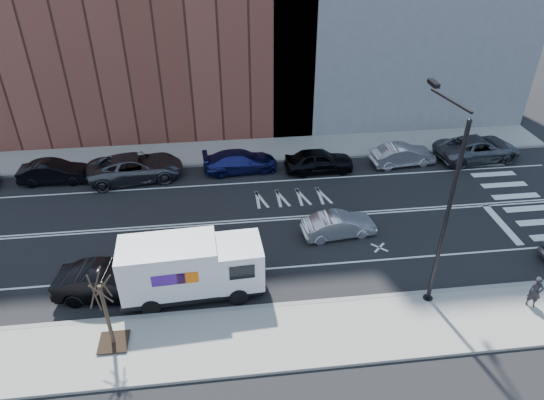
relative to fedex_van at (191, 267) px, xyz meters
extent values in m
plane|color=black|center=(3.78, 5.60, -1.56)|extent=(120.00, 120.00, 0.00)
cube|color=gray|center=(3.78, -3.20, -1.49)|extent=(44.00, 3.60, 0.15)
cube|color=gray|center=(3.78, 14.40, -1.49)|extent=(44.00, 3.60, 0.15)
cube|color=gray|center=(3.78, -1.40, -1.48)|extent=(44.00, 0.25, 0.17)
cube|color=gray|center=(3.78, 12.60, -1.48)|extent=(44.00, 0.25, 0.17)
cylinder|color=black|center=(10.78, -1.80, 2.94)|extent=(0.18, 0.18, 9.00)
cylinder|color=black|center=(10.78, -1.80, -1.46)|extent=(0.44, 0.44, 0.20)
sphere|color=black|center=(10.78, -1.80, 7.39)|extent=(0.20, 0.20, 0.20)
cylinder|color=black|center=(10.78, -0.10, 7.54)|extent=(0.11, 3.49, 0.48)
cube|color=black|center=(10.78, 1.60, 7.64)|extent=(0.25, 0.80, 0.18)
cube|color=#FFF2CC|center=(10.78, 1.60, 7.54)|extent=(0.18, 0.55, 0.03)
cube|color=black|center=(-3.22, -2.80, -1.33)|extent=(1.20, 1.20, 0.04)
cylinder|color=#382B1E|center=(-3.22, -2.80, 0.19)|extent=(0.16, 0.16, 3.20)
cylinder|color=#382B1E|center=(-2.97, -2.80, 1.59)|extent=(0.06, 0.80, 1.44)
cylinder|color=#382B1E|center=(-3.14, -2.56, 1.59)|extent=(0.81, 0.31, 1.19)
cylinder|color=#382B1E|center=(-3.42, -2.65, 1.59)|extent=(0.58, 0.76, 1.50)
cylinder|color=#382B1E|center=(-3.42, -2.95, 1.59)|extent=(0.47, 0.61, 1.37)
cylinder|color=#382B1E|center=(-3.14, -3.04, 1.59)|extent=(0.72, 0.29, 1.13)
cube|color=black|center=(-0.02, 0.00, -1.10)|extent=(6.47, 2.47, 0.31)
cube|color=silver|center=(2.24, 0.11, 0.03)|extent=(2.16, 2.31, 2.05)
cube|color=black|center=(3.28, 0.16, 0.34)|extent=(0.16, 1.90, 0.98)
cube|color=black|center=(2.29, -1.01, 0.34)|extent=(1.13, 0.10, 0.72)
cube|color=black|center=(2.18, 1.23, 0.34)|extent=(1.13, 0.10, 0.72)
cube|color=black|center=(3.24, 0.16, -1.00)|extent=(0.26, 2.06, 0.36)
cube|color=silver|center=(-0.94, -0.05, 0.23)|extent=(4.42, 2.47, 2.36)
cube|color=#47198C|center=(-0.88, -1.20, 0.39)|extent=(1.44, 0.09, 0.56)
cube|color=orange|center=(-0.06, -1.15, 0.39)|extent=(0.92, 0.07, 0.56)
cube|color=#47198C|center=(-1.00, 1.10, 0.39)|extent=(1.44, 0.09, 0.56)
cube|color=orange|center=(-0.18, 1.14, 0.39)|extent=(0.92, 0.07, 0.56)
cylinder|color=black|center=(2.08, -0.92, -1.13)|extent=(0.88, 0.33, 0.86)
cylinder|color=black|center=(1.98, 1.13, -1.13)|extent=(0.88, 0.33, 0.86)
cylinder|color=black|center=(-1.81, -1.12, -1.13)|extent=(0.88, 0.33, 0.86)
cylinder|color=black|center=(-1.92, 0.93, -1.13)|extent=(0.88, 0.33, 0.86)
imported|color=black|center=(-9.08, 11.55, -0.84)|extent=(4.40, 1.59, 1.44)
imported|color=#47494F|center=(-3.87, 11.34, -0.72)|extent=(6.37, 3.59, 1.68)
imported|color=navy|center=(2.98, 11.61, -0.84)|extent=(5.09, 2.38, 1.44)
imported|color=black|center=(8.22, 10.94, -0.78)|extent=(4.65, 1.96, 1.57)
imported|color=#B6B7BB|center=(14.12, 11.18, -0.83)|extent=(4.56, 1.98, 1.46)
imported|color=#505458|center=(19.60, 11.35, -0.74)|extent=(6.20, 3.34, 1.65)
imported|color=silver|center=(7.84, 3.68, -0.90)|extent=(4.16, 1.86, 1.33)
imported|color=black|center=(-3.72, 0.23, -0.74)|extent=(5.21, 2.42, 1.65)
imported|color=black|center=(15.23, -2.78, -0.61)|extent=(0.68, 0.57, 1.60)
camera|label=1|loc=(1.68, -17.24, 14.45)|focal=32.00mm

